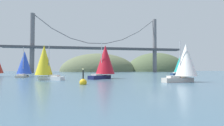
{
  "coord_description": "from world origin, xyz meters",
  "views": [
    {
      "loc": [
        -10.84,
        -24.56,
        2.32
      ],
      "look_at": [
        0.0,
        36.95,
        4.42
      ],
      "focal_mm": 28.69,
      "sensor_mm": 36.0,
      "label": 1
    }
  ],
  "objects": [
    {
      "name": "sailboat_teal_sail",
      "position": [
        30.32,
        44.16,
        4.17
      ],
      "size": [
        8.95,
        7.56,
        8.81
      ],
      "color": "#191E4C",
      "rests_on": "ground_plane"
    },
    {
      "name": "sailboat_crimson_sail",
      "position": [
        -5.05,
        18.25,
        4.34
      ],
      "size": [
        7.64,
        7.51,
        8.79
      ],
      "color": "#191E4C",
      "rests_on": "ground_plane"
    },
    {
      "name": "ground_plane",
      "position": [
        0.0,
        0.0,
        0.0
      ],
      "size": [
        360.0,
        360.0,
        0.0
      ],
      "primitive_type": "plane",
      "color": "#426075"
    },
    {
      "name": "sailboat_white_mainsail",
      "position": [
        7.6,
        4.58,
        3.65
      ],
      "size": [
        7.0,
        4.38,
        7.27
      ],
      "color": "#B7B2A8",
      "rests_on": "ground_plane"
    },
    {
      "name": "headland_right",
      "position": [
        60.0,
        135.0,
        0.0
      ],
      "size": [
        57.56,
        44.0,
        35.23
      ],
      "primitive_type": "ellipsoid",
      "color": "#4C5B3D",
      "rests_on": "ground_plane"
    },
    {
      "name": "sailboat_yellow_sail",
      "position": [
        -18.37,
        15.31,
        3.92
      ],
      "size": [
        6.84,
        5.28,
        7.53
      ],
      "color": "white",
      "rests_on": "ground_plane"
    },
    {
      "name": "channel_buoy",
      "position": [
        -10.45,
        2.54,
        0.37
      ],
      "size": [
        1.1,
        1.1,
        2.64
      ],
      "color": "gold",
      "rests_on": "ground_plane"
    },
    {
      "name": "headland_center",
      "position": [
        5.0,
        135.0,
        0.0
      ],
      "size": [
        67.6,
        44.0,
        32.39
      ],
      "primitive_type": "ellipsoid",
      "color": "#5B6647",
      "rests_on": "ground_plane"
    },
    {
      "name": "sailboat_orange_sail",
      "position": [
        27.8,
        38.14,
        4.65
      ],
      "size": [
        8.19,
        5.11,
        10.01
      ],
      "color": "navy",
      "rests_on": "ground_plane"
    },
    {
      "name": "suspension_bridge",
      "position": [
        -0.0,
        95.0,
        17.46
      ],
      "size": [
        118.11,
        6.0,
        37.96
      ],
      "color": "slate",
      "rests_on": "ground_plane"
    },
    {
      "name": "sailboat_blue_spinnaker",
      "position": [
        -26.91,
        30.85,
        3.9
      ],
      "size": [
        4.37,
        7.93,
        8.58
      ],
      "color": "#B7B2A8",
      "rests_on": "ground_plane"
    }
  ]
}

